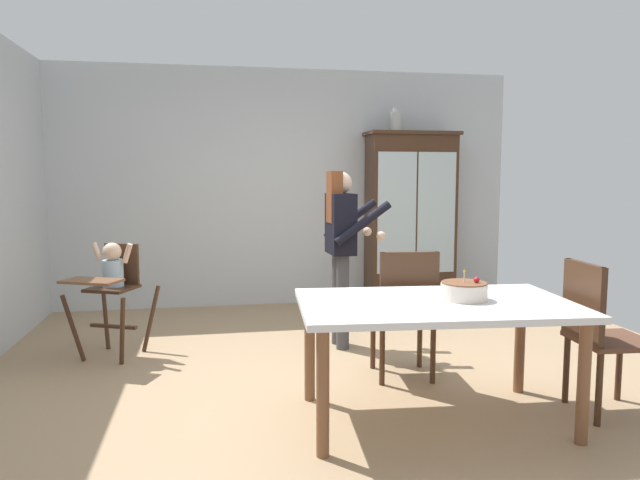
# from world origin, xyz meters

# --- Properties ---
(ground_plane) EXTENTS (6.24, 6.24, 0.00)m
(ground_plane) POSITION_xyz_m (0.00, 0.00, 0.00)
(ground_plane) COLOR tan
(wall_back) EXTENTS (5.32, 0.06, 2.70)m
(wall_back) POSITION_xyz_m (0.00, 2.63, 1.35)
(wall_back) COLOR silver
(wall_back) RESTS_ON ground_plane
(china_cabinet) EXTENTS (1.06, 0.48, 1.99)m
(china_cabinet) POSITION_xyz_m (1.42, 2.37, 1.00)
(china_cabinet) COLOR #422819
(china_cabinet) RESTS_ON ground_plane
(ceramic_vase) EXTENTS (0.13, 0.13, 0.27)m
(ceramic_vase) POSITION_xyz_m (1.23, 2.37, 2.11)
(ceramic_vase) COLOR #B2B7B2
(ceramic_vase) RESTS_ON china_cabinet
(high_chair_with_toddler) EXTENTS (0.76, 0.83, 0.95)m
(high_chair_with_toddler) POSITION_xyz_m (-1.67, 0.83, 0.65)
(high_chair_with_toddler) COLOR #422819
(high_chair_with_toddler) RESTS_ON ground_plane
(adult_person) EXTENTS (0.50, 0.49, 1.53)m
(adult_person) POSITION_xyz_m (0.24, 0.77, 0.97)
(adult_person) COLOR #47474C
(adult_person) RESTS_ON ground_plane
(dining_table) EXTENTS (1.71, 1.11, 0.74)m
(dining_table) POSITION_xyz_m (0.45, -0.88, 0.65)
(dining_table) COLOR silver
(dining_table) RESTS_ON ground_plane
(birthday_cake) EXTENTS (0.28, 0.28, 0.19)m
(birthday_cake) POSITION_xyz_m (0.64, -0.86, 0.79)
(birthday_cake) COLOR beige
(birthday_cake) RESTS_ON dining_table
(dining_chair_far_side) EXTENTS (0.48, 0.48, 0.96)m
(dining_chair_far_side) POSITION_xyz_m (0.51, -0.17, 0.56)
(dining_chair_far_side) COLOR #422819
(dining_chair_far_side) RESTS_ON ground_plane
(dining_chair_right_end) EXTENTS (0.47, 0.47, 0.96)m
(dining_chair_right_end) POSITION_xyz_m (1.49, -0.96, 0.56)
(dining_chair_right_end) COLOR #422819
(dining_chair_right_end) RESTS_ON ground_plane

